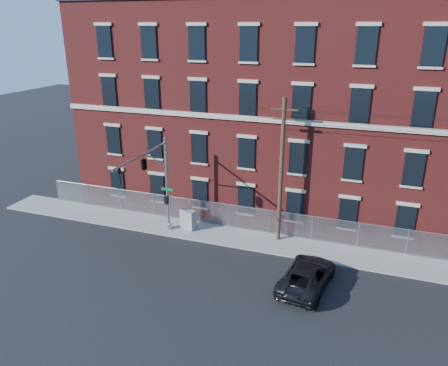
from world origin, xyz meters
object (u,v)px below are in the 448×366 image
Objects in this scene: traffic_signal_mast at (150,171)px; utility_cabinet at (188,219)px; pickup_truck at (307,275)px; utility_pole_near at (281,169)px.

traffic_signal_mast is 5.52m from utility_cabinet.
pickup_truck is 10.49m from utility_cabinet.
utility_pole_near reaches higher than utility_cabinet.
utility_cabinet is (1.33, 2.86, -4.53)m from traffic_signal_mast.
utility_cabinet is (-6.67, -0.56, -4.48)m from utility_pole_near.
utility_pole_near is at bearing -52.46° from pickup_truck.
pickup_truck is at bearing -60.52° from utility_pole_near.
traffic_signal_mast is 0.70× the size of utility_pole_near.
utility_pole_near is 7.37m from pickup_truck.
pickup_truck is at bearing -8.33° from traffic_signal_mast.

